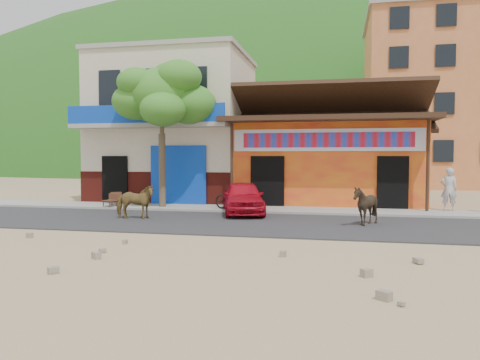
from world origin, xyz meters
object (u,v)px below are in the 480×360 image
Objects in this scene: red_car at (243,197)px; scooter at (233,198)px; cafe_chair_right at (116,193)px; cow_tan at (135,202)px; cafe_chair_left at (110,195)px; tree at (162,134)px; cow_dark at (365,206)px; pedestrian at (449,189)px.

scooter is at bearing 119.26° from red_car.
cafe_chair_right reaches higher than scooter.
cow_tan is 3.57m from cafe_chair_left.
cafe_chair_left reaches higher than scooter.
tree is at bearing -32.92° from cafe_chair_right.
red_car is at bearing -112.38° from scooter.
cow_tan is at bearing -162.60° from red_car.
cow_tan reaches higher than cafe_chair_left.
tree reaches higher than scooter.
tree is 4.30× the size of cow_tan.
cow_dark is 4.81m from red_car.
tree is at bearing 103.45° from scooter.
cow_dark is at bearing -95.36° from scooter.
cow_tan is 1.13× the size of cow_dark.
cow_dark is at bearing -46.17° from cafe_chair_right.
cow_dark is 1.22× the size of cafe_chair_right.
red_car is 5.73m from cafe_chair_left.
cafe_chair_left is 0.97× the size of cafe_chair_right.
red_car reaches higher than cow_tan.
tree reaches higher than cafe_chair_left.
red_car is 2.15× the size of scooter.
cafe_chair_right is at bearing 152.75° from red_car.
pedestrian is at bearing -77.75° from cow_tan.
cow_dark is 10.60m from cafe_chair_right.
cow_dark is at bearing 4.15° from cafe_chair_left.
cafe_chair_right is (-10.09, 3.24, -0.03)m from cow_dark.
red_car is (-4.34, 2.07, -0.00)m from cow_dark.
pedestrian is at bearing 122.29° from cow_dark.
cow_tan is at bearing 155.90° from scooter.
tree is 3.32m from cafe_chair_left.
red_car is 3.57× the size of cafe_chair_right.
cow_dark is at bearing 54.42° from pedestrian.
tree is 8.86m from cow_dark.
cafe_chair_left is (-2.35, 2.69, -0.02)m from cow_tan.
cafe_chair_right is (-13.38, -0.73, -0.31)m from pedestrian.
cafe_chair_left is (-13.34, -1.40, -0.33)m from pedestrian.
tree is 11.47m from pedestrian.
cafe_chair_left is (-10.05, 2.57, -0.05)m from cow_dark.
cow_dark is (7.70, 0.12, 0.03)m from cow_tan.
cafe_chair_left is (-2.11, -0.50, -2.51)m from tree.
scooter is at bearing 18.50° from cafe_chair_left.
scooter is (-0.50, 0.50, -0.09)m from red_car.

